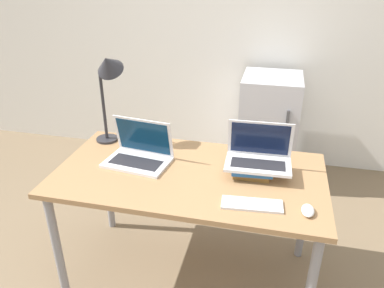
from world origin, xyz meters
name	(u,v)px	position (x,y,z in m)	size (l,w,h in m)	color
wall_back	(234,20)	(0.00, 2.11, 1.35)	(8.00, 0.05, 2.70)	silver
desk	(189,184)	(0.00, 0.40, 0.69)	(1.50, 0.80, 0.77)	#9E754C
laptop_left	(139,153)	(-0.32, 0.46, 0.82)	(0.39, 0.29, 0.25)	silver
book_stack	(252,168)	(0.34, 0.48, 0.80)	(0.24, 0.25, 0.06)	olive
laptop_on_books	(259,156)	(0.37, 0.49, 0.87)	(0.36, 0.23, 0.23)	silver
wireless_keyboard	(252,204)	(0.37, 0.16, 0.77)	(0.30, 0.13, 0.01)	silver
mouse	(308,210)	(0.63, 0.16, 0.78)	(0.06, 0.10, 0.03)	white
desk_lamp	(108,75)	(-0.56, 0.65, 1.22)	(0.23, 0.20, 0.61)	#28282D
mini_fridge	(268,129)	(0.40, 1.75, 0.48)	(0.49, 0.53, 0.96)	silver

